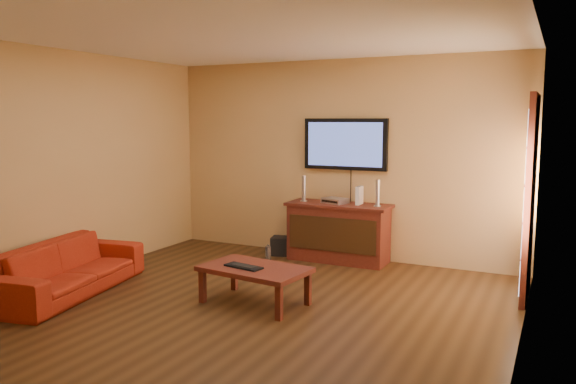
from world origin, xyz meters
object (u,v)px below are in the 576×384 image
Objects in this scene: media_console at (338,232)px; game_console at (359,195)px; television at (345,144)px; subwoofer at (281,246)px; speaker_left at (304,190)px; keyboard at (244,266)px; sofa at (68,260)px; coffee_table at (255,271)px; speaker_right at (378,194)px; av_receiver at (335,201)px; bottle at (268,253)px.

game_console is at bearing 8.21° from media_console.
subwoofer is at bearing -163.40° from television.
speaker_left is 0.78m from game_console.
speaker_left is at bearing 97.61° from keyboard.
speaker_left is (1.65, 2.60, 0.57)m from sofa.
sofa is (-2.14, -2.62, -0.02)m from media_console.
sofa is 4.46× the size of keyboard.
subwoofer is at bearing 109.61° from coffee_table.
game_console is (0.27, 0.04, 0.51)m from media_console.
keyboard is at bearing -82.39° from speaker_left.
sofa is 3.79m from speaker_right.
av_receiver is 1.15m from bottle.
av_receiver is at bearing 87.78° from coffee_table.
sofa reaches higher than keyboard.
speaker_left is 1.46× the size of game_console.
media_console is 0.58m from game_console.
coffee_table is 2.13m from speaker_left.
game_console reaches higher than sofa.
media_console is at bearing -90.00° from television.
media_console is 2.12m from keyboard.
media_console is at bearing -12.06° from subwoofer.
television is 0.74m from game_console.
game_console is (0.77, 0.07, -0.04)m from speaker_left.
speaker_left is 0.89m from subwoofer.
bottle is at bearing -153.13° from media_console.
subwoofer is at bearing -179.49° from speaker_left.
coffee_table reaches higher than bottle.
television reaches higher than subwoofer.
av_receiver reaches higher than sofa.
speaker_right is at bearing -10.18° from game_console.
television is 1.80m from bottle.
television is at bearing 26.59° from speaker_left.
bottle is at bearing 110.21° from keyboard.
television is 5.17× the size of bottle.
av_receiver is 1.24× the size of subwoofer.
media_console reaches higher than keyboard.
bottle is at bearing 113.73° from coffee_table.
television reaches higher than av_receiver.
av_receiver is at bearing -49.01° from sofa.
speaker_left is at bearing -13.55° from subwoofer.
sofa reaches higher than coffee_table.
game_console is at bearing -52.72° from sofa.
media_console is at bearing 86.32° from coffee_table.
media_console is 1.19× the size of television.
keyboard is (0.63, -2.08, 0.27)m from subwoofer.
speaker_right is (0.67, 2.03, 0.60)m from coffee_table.
sofa is at bearing -165.08° from keyboard.
media_console is at bearing 178.78° from speaker_right.
television is 0.83m from speaker_left.
av_receiver is at bearing 85.46° from keyboard.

